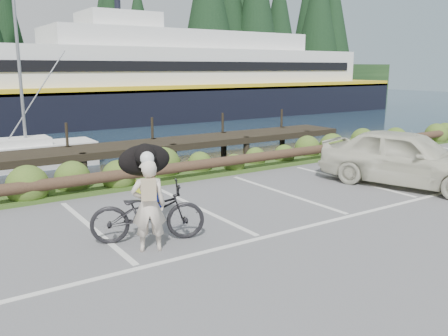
{
  "coord_description": "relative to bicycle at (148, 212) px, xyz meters",
  "views": [
    {
      "loc": [
        -5.53,
        -7.36,
        3.3
      ],
      "look_at": [
        0.2,
        1.26,
        1.1
      ],
      "focal_mm": 38.0,
      "sensor_mm": 36.0,
      "label": 1
    }
  ],
  "objects": [
    {
      "name": "ground",
      "position": [
        1.92,
        -0.71,
        -0.57
      ],
      "size": [
        72.0,
        72.0,
        0.0
      ],
      "primitive_type": "plane",
      "color": "#5A5A5C"
    },
    {
      "name": "vegetation_strip",
      "position": [
        1.92,
        4.59,
        -0.52
      ],
      "size": [
        34.0,
        1.6,
        0.1
      ],
      "primitive_type": "cube",
      "color": "#3D5B21",
      "rests_on": "ground"
    },
    {
      "name": "log_rail",
      "position": [
        1.92,
        3.89,
        -0.57
      ],
      "size": [
        32.0,
        0.3,
        0.6
      ],
      "primitive_type": null,
      "color": "#443021",
      "rests_on": "ground"
    },
    {
      "name": "bicycle",
      "position": [
        0.0,
        0.0,
        0.0
      ],
      "size": [
        2.31,
        1.52,
        1.15
      ],
      "primitive_type": "imported",
      "rotation": [
        0.0,
        0.0,
        1.19
      ],
      "color": "black",
      "rests_on": "ground"
    },
    {
      "name": "cyclist",
      "position": [
        -0.19,
        -0.47,
        0.28
      ],
      "size": [
        0.73,
        0.61,
        1.71
      ],
      "primitive_type": "imported",
      "rotation": [
        0.0,
        0.0,
        2.76
      ],
      "color": "beige",
      "rests_on": "ground"
    },
    {
      "name": "dog",
      "position": [
        0.26,
        0.65,
        0.89
      ],
      "size": [
        0.91,
        1.23,
        0.64
      ],
      "primitive_type": "ellipsoid",
      "rotation": [
        0.0,
        0.0,
        1.19
      ],
      "color": "black",
      "rests_on": "bicycle"
    },
    {
      "name": "parked_car",
      "position": [
        7.95,
        0.02,
        0.23
      ],
      "size": [
        3.28,
        5.09,
        1.61
      ],
      "primitive_type": "imported",
      "rotation": [
        0.0,
        0.0,
        0.32
      ],
      "color": "beige",
      "rests_on": "ground"
    }
  ]
}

